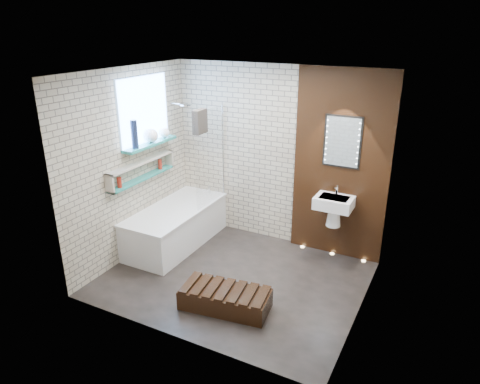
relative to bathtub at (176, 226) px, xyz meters
The scene contains 15 objects.
ground 1.34m from the bathtub, 20.18° to the right, with size 3.20×3.20×0.00m, color black.
room_shell 1.65m from the bathtub, 20.18° to the right, with size 3.24×3.20×2.60m.
walnut_panel 2.53m from the bathtub, 20.65° to the left, with size 1.30×0.06×2.60m, color black.
clerestory_window 1.65m from the bathtub, 163.78° to the right, with size 0.18×1.00×0.94m.
display_niche 1.00m from the bathtub, 135.46° to the right, with size 0.14×1.30×0.26m.
bathtub is the anchor object (origin of this frame).
bath_screen 1.14m from the bathtub, 51.10° to the left, with size 0.01×0.78×1.40m, color white.
towel 1.61m from the bathtub, 28.98° to the left, with size 0.10×0.25×0.33m, color black.
shower_head 1.78m from the bathtub, 98.54° to the left, with size 0.18×0.18×0.02m, color silver.
washbasin 2.32m from the bathtub, 16.01° to the left, with size 0.50×0.36×0.58m.
led_mirror 2.68m from the bathtub, 19.78° to the left, with size 0.50×0.02×0.70m.
walnut_step 1.79m from the bathtub, 36.71° to the right, with size 1.03×0.46×0.23m, color black.
niche_bottles 0.99m from the bathtub, 132.96° to the right, with size 0.06×0.93×0.14m.
sill_vases 1.40m from the bathtub, 161.05° to the right, with size 0.19×0.76×0.38m.
floor_uplights 2.32m from the bathtub, 19.02° to the left, with size 0.96×0.06×0.01m.
Camera 1 is at (2.32, -4.35, 3.12)m, focal length 32.87 mm.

